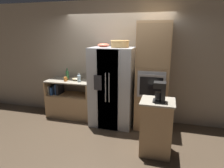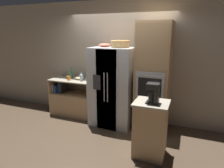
{
  "view_description": "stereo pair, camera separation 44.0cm",
  "coord_description": "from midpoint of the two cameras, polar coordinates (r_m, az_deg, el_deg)",
  "views": [
    {
      "loc": [
        1.14,
        -4.18,
        2.08
      ],
      "look_at": [
        -0.01,
        -0.08,
        0.97
      ],
      "focal_mm": 32.0,
      "sensor_mm": 36.0,
      "label": 1
    },
    {
      "loc": [
        1.56,
        -4.04,
        2.08
      ],
      "look_at": [
        -0.01,
        -0.08,
        0.97
      ],
      "focal_mm": 32.0,
      "sensor_mm": 36.0,
      "label": 2
    }
  ],
  "objects": [
    {
      "name": "bottle_tall",
      "position": [
        5.12,
        -9.3,
        2.89
      ],
      "size": [
        0.08,
        0.08,
        0.29
      ],
      "color": "#33723F",
      "rests_on": "counter_left"
    },
    {
      "name": "wicker_basket",
      "position": [
        4.31,
        5.33,
        11.41
      ],
      "size": [
        0.4,
        0.4,
        0.15
      ],
      "color": "tan",
      "rests_on": "refrigerator"
    },
    {
      "name": "counter_left",
      "position": [
        5.22,
        -8.65,
        -4.98
      ],
      "size": [
        1.14,
        0.56,
        0.93
      ],
      "color": "tan",
      "rests_on": "ground_plane"
    },
    {
      "name": "mixing_bowl",
      "position": [
        5.03,
        -6.78,
        1.73
      ],
      "size": [
        0.24,
        0.24,
        0.08
      ],
      "color": "beige",
      "rests_on": "counter_left"
    },
    {
      "name": "mug",
      "position": [
        4.99,
        -9.86,
        1.65
      ],
      "size": [
        0.11,
        0.08,
        0.1
      ],
      "color": "orange",
      "rests_on": "counter_left"
    },
    {
      "name": "wall_back",
      "position": [
        4.79,
        5.06,
        6.36
      ],
      "size": [
        12.0,
        0.06,
        2.8
      ],
      "color": "tan",
      "rests_on": "ground_plane"
    },
    {
      "name": "fruit_bowl",
      "position": [
        4.51,
        0.69,
        11.08
      ],
      "size": [
        0.26,
        0.26,
        0.08
      ],
      "color": "#DB664C",
      "rests_on": "refrigerator"
    },
    {
      "name": "bottle_short",
      "position": [
        4.84,
        -6.23,
        1.97
      ],
      "size": [
        0.08,
        0.08,
        0.21
      ],
      "color": "silver",
      "rests_on": "counter_left"
    },
    {
      "name": "wall_oven",
      "position": [
        4.32,
        14.52,
        1.68
      ],
      "size": [
        0.68,
        0.71,
        2.3
      ],
      "color": "tan",
      "rests_on": "ground_plane"
    },
    {
      "name": "island_counter",
      "position": [
        3.56,
        14.47,
        -12.45
      ],
      "size": [
        0.56,
        0.51,
        0.97
      ],
      "color": "tan",
      "rests_on": "ground_plane"
    },
    {
      "name": "ground_plane",
      "position": [
        4.8,
        3.17,
        -11.12
      ],
      "size": [
        20.0,
        20.0,
        0.0
      ],
      "primitive_type": "plane",
      "color": "#4C3D2D"
    },
    {
      "name": "coffee_maker",
      "position": [
        3.27,
        15.76,
        -2.44
      ],
      "size": [
        0.2,
        0.18,
        0.33
      ],
      "color": "black",
      "rests_on": "island_counter"
    },
    {
      "name": "refrigerator",
      "position": [
        4.51,
        3.06,
        -0.85
      ],
      "size": [
        0.94,
        0.81,
        1.77
      ],
      "color": "silver",
      "rests_on": "ground_plane"
    }
  ]
}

